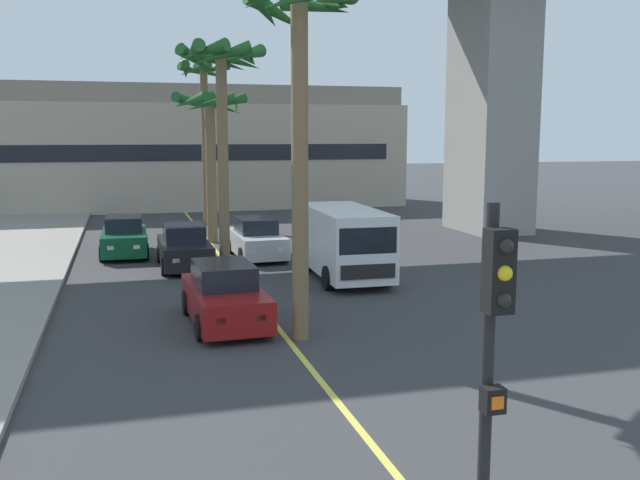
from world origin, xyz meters
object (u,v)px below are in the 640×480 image
object	(u,v)px
car_queue_front	(256,239)
traffic_light_median_near	(491,365)
car_queue_third	(185,248)
palm_tree_mid_median	(221,84)
delivery_van	(344,241)
palm_tree_far_median	(300,58)
palm_tree_farthest_median	(210,124)
car_queue_fourth	(124,237)
palm_tree_near_median	(204,98)
car_queue_second	(225,296)

from	to	relation	value
car_queue_front	traffic_light_median_near	bearing A→B (deg)	-94.61
car_queue_third	palm_tree_mid_median	xyz separation A→B (m)	(1.33, -0.92, 5.78)
delivery_van	traffic_light_median_near	size ratio (longest dim) A/B	1.26
car_queue_third	traffic_light_median_near	size ratio (longest dim) A/B	0.98
car_queue_front	car_queue_third	bearing A→B (deg)	-154.15
palm_tree_far_median	palm_tree_farthest_median	world-z (taller)	palm_tree_far_median
car_queue_fourth	delivery_van	bearing A→B (deg)	-43.89
palm_tree_far_median	car_queue_third	bearing A→B (deg)	100.78
car_queue_third	palm_tree_near_median	distance (m)	13.37
car_queue_fourth	delivery_van	distance (m)	9.84
palm_tree_near_median	car_queue_third	bearing A→B (deg)	-100.28
traffic_light_median_near	car_queue_fourth	bearing A→B (deg)	97.91
traffic_light_median_near	palm_tree_near_median	xyz separation A→B (m)	(0.98, 31.85, 3.95)
palm_tree_near_median	car_queue_second	bearing A→B (deg)	-95.17
car_queue_front	palm_tree_far_median	xyz separation A→B (m)	(-1.01, -11.29, 5.77)
car_queue_front	palm_tree_near_median	xyz separation A→B (m)	(-0.75, 10.38, 5.95)
car_queue_second	traffic_light_median_near	world-z (taller)	traffic_light_median_near
car_queue_front	delivery_van	size ratio (longest dim) A/B	0.78
car_queue_second	palm_tree_far_median	world-z (taller)	palm_tree_far_median
palm_tree_near_median	car_queue_fourth	bearing A→B (deg)	-116.71
car_queue_front	palm_tree_farthest_median	distance (m)	6.48
delivery_van	palm_tree_farthest_median	xyz separation A→B (m)	(-3.26, 9.34, 3.95)
car_queue_front	car_queue_third	world-z (taller)	same
delivery_van	palm_tree_far_median	size ratio (longest dim) A/B	0.65
car_queue_fourth	palm_tree_farthest_median	bearing A→B (deg)	33.56
car_queue_third	traffic_light_median_near	world-z (taller)	traffic_light_median_near
palm_tree_mid_median	car_queue_second	bearing A→B (deg)	-97.84
car_queue_third	car_queue_fourth	xyz separation A→B (m)	(-2.10, 3.36, 0.00)
car_queue_front	palm_tree_near_median	size ratio (longest dim) A/B	0.48
car_queue_third	delivery_van	size ratio (longest dim) A/B	0.78
delivery_van	palm_tree_mid_median	distance (m)	6.85
palm_tree_farthest_median	car_queue_third	bearing A→B (deg)	-106.30
car_queue_fourth	traffic_light_median_near	xyz separation A→B (m)	(3.26, -23.43, 1.99)
palm_tree_mid_median	car_queue_fourth	bearing A→B (deg)	128.61
palm_tree_near_median	palm_tree_mid_median	distance (m)	12.73
car_queue_second	delivery_van	world-z (taller)	delivery_van
delivery_van	traffic_light_median_near	distance (m)	17.12
palm_tree_near_median	palm_tree_far_median	bearing A→B (deg)	-90.67
car_queue_front	delivery_van	distance (m)	5.31
palm_tree_far_median	palm_tree_farthest_median	xyz separation A→B (m)	(-0.16, 15.79, -1.26)
delivery_van	palm_tree_far_median	bearing A→B (deg)	-115.65
car_queue_third	car_queue_second	bearing A→B (deg)	-87.58
palm_tree_near_median	car_queue_front	bearing A→B (deg)	-85.85
delivery_van	car_queue_fourth	bearing A→B (deg)	136.11
car_queue_third	car_queue_fourth	distance (m)	3.96
palm_tree_mid_median	palm_tree_farthest_median	xyz separation A→B (m)	(0.40, 6.82, -1.26)
traffic_light_median_near	palm_tree_near_median	distance (m)	32.11
palm_tree_far_median	delivery_van	bearing A→B (deg)	64.35
car_queue_fourth	palm_tree_farthest_median	distance (m)	6.44
palm_tree_mid_median	palm_tree_farthest_median	size ratio (longest dim) A/B	1.19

